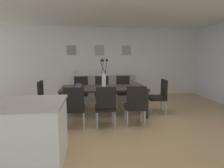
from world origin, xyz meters
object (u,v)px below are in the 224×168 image
at_px(bowl_near_right, 79,85).
at_px(dining_chair_mid_right, 124,89).
at_px(framed_picture_left, 71,50).
at_px(dining_chair_near_right, 81,90).
at_px(dining_chair_head_east, 160,95).
at_px(bowl_near_left, 78,88).
at_px(dining_table, 104,90).
at_px(dining_chair_far_right, 102,90).
at_px(dining_chair_near_left, 75,105).
at_px(dining_chair_far_left, 106,105).
at_px(dining_chair_mid_left, 136,104).
at_px(sofa, 109,91).
at_px(table_lamp, 75,75).
at_px(framed_picture_center, 99,50).
at_px(dining_chair_head_west, 45,97).
at_px(side_table, 76,93).
at_px(centerpiece_vase, 104,76).
at_px(framed_picture_right, 126,50).

bearing_deg(bowl_near_right, dining_chair_mid_right, 27.04).
bearing_deg(framed_picture_left, dining_chair_near_right, -75.96).
relative_size(dining_chair_head_east, bowl_near_left, 5.41).
height_order(dining_table, dining_chair_far_right, dining_chair_far_right).
xyz_separation_m(dining_chair_near_left, dining_chair_far_left, (0.66, -0.00, 0.00)).
bearing_deg(bowl_near_right, dining_chair_near_right, 88.47).
height_order(dining_chair_mid_left, sofa, dining_chair_mid_left).
xyz_separation_m(dining_chair_near_right, dining_chair_mid_right, (1.31, -0.00, 0.00)).
relative_size(dining_chair_mid_left, bowl_near_left, 5.41).
bearing_deg(framed_picture_left, dining_chair_head_east, -44.05).
distance_m(dining_chair_far_left, dining_chair_mid_right, 1.93).
distance_m(dining_chair_mid_left, bowl_near_right, 1.73).
height_order(dining_chair_far_left, table_lamp, table_lamp).
bearing_deg(framed_picture_left, framed_picture_center, -0.00).
xyz_separation_m(dining_chair_mid_left, dining_chair_head_west, (-2.13, 0.91, 0.00)).
distance_m(dining_chair_near_left, side_table, 2.73).
bearing_deg(dining_chair_far_left, centerpiece_vase, 88.33).
height_order(dining_chair_mid_left, table_lamp, table_lamp).
xyz_separation_m(dining_chair_far_right, sofa, (0.32, 1.02, -0.23)).
bearing_deg(dining_table, framed_picture_center, 90.00).
bearing_deg(bowl_near_right, dining_chair_head_east, -5.58).
distance_m(dining_chair_near_left, framed_picture_right, 3.98).
distance_m(dining_chair_head_east, framed_picture_center, 3.14).
height_order(dining_chair_far_right, dining_chair_mid_right, same).
distance_m(dining_chair_near_right, dining_chair_head_east, 2.33).
height_order(bowl_near_right, framed_picture_center, framed_picture_center).
xyz_separation_m(dining_table, table_lamp, (-0.87, 1.81, 0.22)).
height_order(dining_chair_head_west, sofa, dining_chair_head_west).
distance_m(bowl_near_left, bowl_near_right, 0.42).
distance_m(dining_chair_head_west, bowl_near_left, 0.90).
bearing_deg(sofa, dining_chair_far_right, -107.29).
bearing_deg(dining_chair_far_left, dining_chair_near_left, 179.83).
distance_m(centerpiece_vase, table_lamp, 2.01).
bearing_deg(framed_picture_left, dining_chair_head_west, -100.56).
xyz_separation_m(dining_chair_mid_right, framed_picture_left, (-1.71, 1.57, 1.22)).
bearing_deg(framed_picture_center, sofa, -60.51).
height_order(bowl_near_right, side_table, bowl_near_right).
height_order(dining_chair_near_left, centerpiece_vase, centerpiece_vase).
bearing_deg(dining_chair_mid_left, dining_chair_head_west, 156.90).
bearing_deg(framed_picture_left, framed_picture_right, 0.00).
bearing_deg(dining_chair_far_right, framed_picture_right, 56.88).
height_order(dining_chair_far_left, sofa, dining_chair_far_left).
distance_m(dining_chair_mid_right, bowl_near_right, 1.52).
bearing_deg(dining_chair_head_east, bowl_near_left, -174.43).
distance_m(dining_table, dining_chair_mid_right, 1.13).
bearing_deg(dining_chair_far_right, dining_chair_near_left, -111.07).
bearing_deg(framed_picture_right, bowl_near_left, -122.35).
relative_size(dining_chair_head_west, framed_picture_center, 2.31).
bearing_deg(dining_chair_head_east, centerpiece_vase, 179.94).
bearing_deg(bowl_near_right, framed_picture_center, 73.66).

